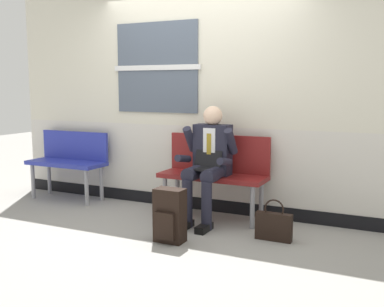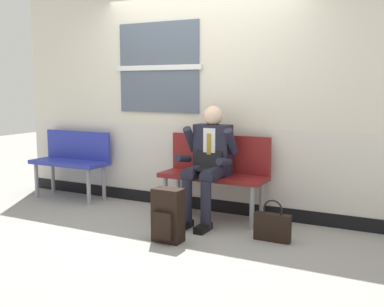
{
  "view_description": "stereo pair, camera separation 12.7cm",
  "coord_description": "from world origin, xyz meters",
  "px_view_note": "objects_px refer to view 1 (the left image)",
  "views": [
    {
      "loc": [
        2.31,
        -4.35,
        1.46
      ],
      "look_at": [
        0.15,
        0.06,
        0.75
      ],
      "focal_mm": 43.48,
      "sensor_mm": 36.0,
      "label": 1
    },
    {
      "loc": [
        2.42,
        -4.29,
        1.46
      ],
      "look_at": [
        0.15,
        0.06,
        0.75
      ],
      "focal_mm": 43.48,
      "sensor_mm": 36.0,
      "label": 2
    }
  ],
  "objects_px": {
    "bench_with_person": "(215,169)",
    "backpack": "(169,216)",
    "person_seated": "(208,161)",
    "handbag": "(274,226)",
    "bench_empty": "(69,159)"
  },
  "relations": [
    {
      "from": "bench_with_person",
      "to": "backpack",
      "type": "relative_size",
      "value": 2.32
    },
    {
      "from": "person_seated",
      "to": "handbag",
      "type": "xyz_separation_m",
      "value": [
        0.82,
        -0.29,
        -0.53
      ]
    },
    {
      "from": "person_seated",
      "to": "handbag",
      "type": "height_order",
      "value": "person_seated"
    },
    {
      "from": "backpack",
      "to": "bench_empty",
      "type": "bearing_deg",
      "value": 154.51
    },
    {
      "from": "handbag",
      "to": "backpack",
      "type": "bearing_deg",
      "value": -151.47
    },
    {
      "from": "backpack",
      "to": "handbag",
      "type": "height_order",
      "value": "backpack"
    },
    {
      "from": "person_seated",
      "to": "handbag",
      "type": "relative_size",
      "value": 3.11
    },
    {
      "from": "bench_with_person",
      "to": "handbag",
      "type": "bearing_deg",
      "value": -30.89
    },
    {
      "from": "backpack",
      "to": "person_seated",
      "type": "bearing_deg",
      "value": 86.2
    },
    {
      "from": "bench_with_person",
      "to": "backpack",
      "type": "height_order",
      "value": "bench_with_person"
    },
    {
      "from": "bench_empty",
      "to": "person_seated",
      "type": "distance_m",
      "value": 2.08
    },
    {
      "from": "bench_with_person",
      "to": "person_seated",
      "type": "relative_size",
      "value": 0.95
    },
    {
      "from": "person_seated",
      "to": "backpack",
      "type": "relative_size",
      "value": 2.44
    },
    {
      "from": "backpack",
      "to": "handbag",
      "type": "xyz_separation_m",
      "value": [
        0.87,
        0.47,
        -0.1
      ]
    },
    {
      "from": "bench_empty",
      "to": "backpack",
      "type": "bearing_deg",
      "value": -25.49
    }
  ]
}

